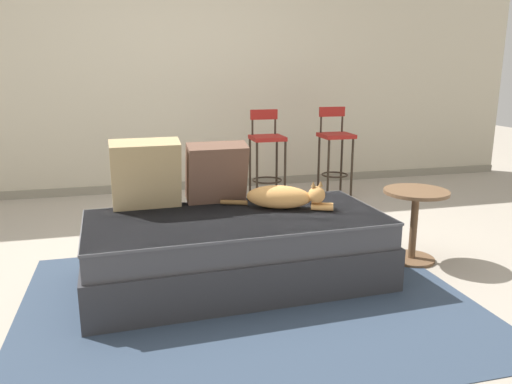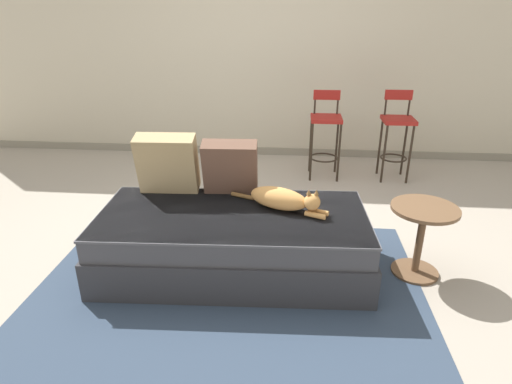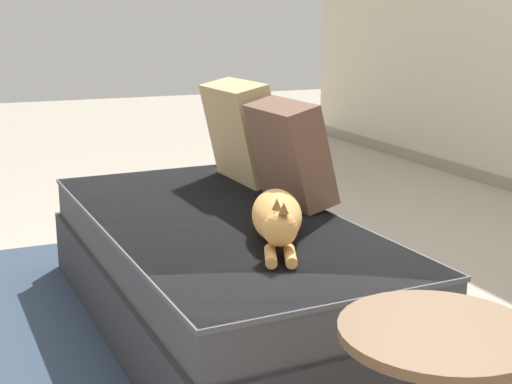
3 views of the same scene
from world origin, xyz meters
TOP-DOWN VIEW (x-y plane):
  - ground_plane at (0.00, 0.00)m, footprint 16.00×16.00m
  - wall_back_panel at (0.00, 2.25)m, footprint 8.00×0.10m
  - wall_baseboard_trim at (0.00, 2.20)m, footprint 8.00×0.02m
  - area_rug at (0.00, -0.70)m, footprint 2.54×1.98m
  - couch at (0.00, -0.40)m, footprint 1.88×0.95m
  - throw_pillow_corner at (-0.52, -0.08)m, footprint 0.44×0.26m
  - throw_pillow_middle at (-0.06, -0.06)m, footprint 0.40×0.25m
  - cat at (0.33, -0.30)m, footprint 0.70×0.37m
  - bar_stool_near_window at (0.73, 1.51)m, footprint 0.32×0.32m
  - bar_stool_by_doorway at (1.47, 1.51)m, footprint 0.32×0.32m
  - side_table at (1.27, -0.35)m, footprint 0.44×0.44m

SIDE VIEW (x-z plane):
  - ground_plane at x=0.00m, z-range 0.00..0.00m
  - area_rug at x=0.00m, z-range 0.00..0.01m
  - wall_baseboard_trim at x=0.00m, z-range 0.00..0.09m
  - couch at x=0.00m, z-range 0.00..0.44m
  - side_table at x=1.27m, z-range 0.08..0.59m
  - cat at x=0.33m, z-range 0.41..0.60m
  - bar_stool_near_window at x=0.73m, z-range 0.07..0.98m
  - bar_stool_by_doorway at x=1.47m, z-range 0.08..1.00m
  - throw_pillow_middle at x=-0.06m, z-range 0.43..0.85m
  - throw_pillow_corner at x=-0.52m, z-range 0.43..0.89m
  - wall_back_panel at x=0.00m, z-range 0.00..2.60m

